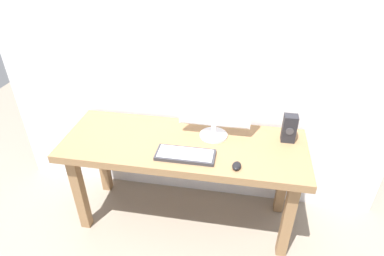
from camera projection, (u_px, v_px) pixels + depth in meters
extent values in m
plane|color=gray|center=(185.00, 216.00, 2.58)|extent=(6.00, 6.00, 0.00)
cube|color=silver|center=(192.00, 11.00, 2.05)|extent=(2.94, 0.04, 3.00)
cube|color=#936D47|center=(184.00, 145.00, 2.20)|extent=(1.65, 0.60, 0.05)
cube|color=#936D47|center=(80.00, 193.00, 2.33)|extent=(0.07, 0.07, 0.67)
cube|color=#936D47|center=(288.00, 220.00, 2.12)|extent=(0.07, 0.07, 0.67)
cube|color=#936D47|center=(103.00, 158.00, 2.67)|extent=(0.07, 0.07, 0.67)
cube|color=#936D47|center=(284.00, 178.00, 2.46)|extent=(0.07, 0.07, 0.67)
cylinder|color=silver|center=(214.00, 135.00, 2.24)|extent=(0.19, 0.19, 0.02)
cylinder|color=silver|center=(214.00, 129.00, 2.22)|extent=(0.04, 0.04, 0.08)
cube|color=silver|center=(215.00, 103.00, 2.12)|extent=(0.49, 0.02, 0.34)
cube|color=white|center=(215.00, 104.00, 2.11)|extent=(0.46, 0.01, 0.32)
cube|color=#333338|center=(185.00, 155.00, 2.05)|extent=(0.38, 0.16, 0.02)
cube|color=silver|center=(185.00, 153.00, 2.04)|extent=(0.35, 0.13, 0.00)
ellipsoid|color=black|center=(237.00, 166.00, 1.95)|extent=(0.06, 0.09, 0.03)
cube|color=#232328|center=(289.00, 128.00, 2.15)|extent=(0.09, 0.07, 0.19)
cylinder|color=#3F3F44|center=(290.00, 131.00, 2.12)|extent=(0.05, 0.00, 0.05)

